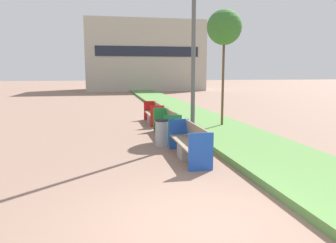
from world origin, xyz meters
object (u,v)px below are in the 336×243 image
at_px(bench_green_frame, 167,126).
at_px(bench_red_frame, 154,115).
at_px(litter_bin, 162,133).
at_px(street_lamp_post, 194,23).
at_px(bench_blue_frame, 190,145).
at_px(sapling_tree_near, 224,28).

relative_size(bench_green_frame, bench_red_frame, 1.01).
xyz_separation_m(bench_red_frame, litter_bin, (-0.50, -4.88, 0.06)).
xyz_separation_m(bench_green_frame, street_lamp_post, (0.61, -1.32, 3.55)).
xyz_separation_m(bench_green_frame, litter_bin, (-0.50, -1.62, 0.06)).
bearing_deg(litter_bin, bench_green_frame, 72.93).
bearing_deg(bench_red_frame, litter_bin, -95.83).
height_order(bench_blue_frame, street_lamp_post, street_lamp_post).
height_order(street_lamp_post, sapling_tree_near, street_lamp_post).
xyz_separation_m(bench_blue_frame, bench_red_frame, (-0.00, 6.53, -0.00)).
bearing_deg(bench_blue_frame, street_lamp_post, 72.65).
bearing_deg(sapling_tree_near, bench_green_frame, -157.00).
distance_m(bench_green_frame, street_lamp_post, 3.84).
bearing_deg(bench_green_frame, sapling_tree_near, 23.00).
height_order(bench_green_frame, bench_red_frame, same).
distance_m(bench_blue_frame, bench_red_frame, 6.53).
distance_m(bench_blue_frame, litter_bin, 1.72).
height_order(bench_blue_frame, litter_bin, bench_blue_frame).
relative_size(litter_bin, street_lamp_post, 0.12).
bearing_deg(sapling_tree_near, bench_red_frame, 139.61).
bearing_deg(bench_green_frame, bench_blue_frame, -89.99).
height_order(bench_red_frame, sapling_tree_near, sapling_tree_near).
distance_m(bench_green_frame, sapling_tree_near, 4.68).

